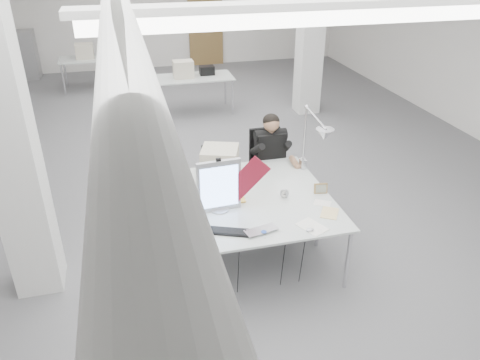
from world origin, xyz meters
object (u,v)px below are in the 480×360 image
(beige_monitor, at_px, (220,164))
(architect_lamp, at_px, (313,142))
(monitor, at_px, (219,186))
(laptop, at_px, (264,233))
(bankers_lamp, at_px, (238,188))
(desk_phone, at_px, (188,228))
(seated_person, at_px, (271,146))
(desk_main, at_px, (260,220))
(office_chair, at_px, (269,171))

(beige_monitor, xyz_separation_m, architect_lamp, (1.06, -0.23, 0.26))
(monitor, xyz_separation_m, beige_monitor, (0.16, 0.70, -0.09))
(laptop, bearing_deg, bankers_lamp, 84.56)
(monitor, relative_size, laptop, 1.72)
(beige_monitor, bearing_deg, desk_phone, -99.33)
(desk_phone, xyz_separation_m, architect_lamp, (1.61, 0.77, 0.42))
(bankers_lamp, relative_size, beige_monitor, 0.79)
(monitor, height_order, desk_phone, monitor)
(desk_phone, bearing_deg, laptop, -2.68)
(beige_monitor, bearing_deg, architect_lamp, 7.13)
(seated_person, relative_size, architect_lamp, 0.94)
(desk_main, bearing_deg, monitor, 142.35)
(seated_person, relative_size, monitor, 1.48)
(monitor, bearing_deg, architect_lamp, 17.47)
(desk_main, distance_m, laptop, 0.28)
(office_chair, height_order, desk_phone, office_chair)
(desk_main, relative_size, office_chair, 1.74)
(monitor, bearing_deg, desk_main, -41.31)
(seated_person, xyz_separation_m, laptop, (-0.60, -1.70, -0.13))
(monitor, distance_m, architect_lamp, 1.32)
(beige_monitor, bearing_deg, office_chair, 52.01)
(desk_main, bearing_deg, desk_phone, -178.77)
(office_chair, distance_m, monitor, 1.60)
(desk_phone, relative_size, beige_monitor, 0.53)
(desk_main, distance_m, monitor, 0.56)
(architect_lamp, bearing_deg, monitor, -172.89)
(office_chair, height_order, beige_monitor, beige_monitor)
(bankers_lamp, bearing_deg, seated_person, 55.99)
(beige_monitor, bearing_deg, seated_person, 49.30)
(laptop, xyz_separation_m, desk_phone, (-0.71, 0.25, 0.01))
(office_chair, relative_size, monitor, 1.79)
(desk_main, xyz_separation_m, office_chair, (0.56, 1.48, -0.23))
(seated_person, height_order, monitor, monitor)
(office_chair, distance_m, beige_monitor, 1.01)
(laptop, xyz_separation_m, bankers_lamp, (-0.09, 0.68, 0.15))
(laptop, relative_size, bankers_lamp, 1.02)
(office_chair, bearing_deg, desk_main, -110.46)
(desk_main, height_order, beige_monitor, beige_monitor)
(beige_monitor, bearing_deg, monitor, -83.51)
(desk_phone, distance_m, architect_lamp, 1.83)
(bankers_lamp, height_order, architect_lamp, architect_lamp)
(office_chair, height_order, laptop, office_chair)
(architect_lamp, bearing_deg, laptop, -145.10)
(architect_lamp, bearing_deg, desk_main, -152.35)
(office_chair, relative_size, bankers_lamp, 3.14)
(laptop, distance_m, bankers_lamp, 0.70)
(desk_main, bearing_deg, bankers_lamp, 108.37)
(office_chair, xyz_separation_m, architect_lamp, (0.29, -0.72, 0.69))
(beige_monitor, distance_m, architect_lamp, 1.11)
(desk_main, height_order, desk_phone, desk_phone)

